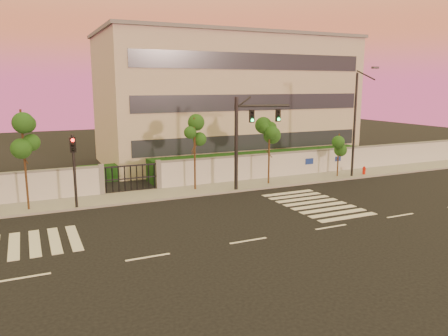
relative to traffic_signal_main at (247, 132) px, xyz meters
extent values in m
plane|color=black|center=(-4.77, -9.33, -4.22)|extent=(120.00, 120.00, 0.00)
cube|color=gray|center=(-4.77, 1.17, -4.15)|extent=(60.00, 3.00, 0.15)
cube|color=silver|center=(9.73, 2.67, -3.22)|extent=(31.00, 0.30, 2.00)
cube|color=slate|center=(9.73, 2.67, -2.16)|extent=(31.00, 0.36, 0.12)
cube|color=slate|center=(-9.77, 2.67, -3.12)|extent=(0.35, 0.35, 2.20)
cube|color=slate|center=(-5.77, 2.67, -3.12)|extent=(0.35, 0.35, 2.20)
cube|color=#163610|center=(4.23, 5.17, -3.32)|extent=(20.00, 2.00, 1.80)
cube|color=#163610|center=(-7.77, 7.67, -3.62)|extent=(6.00, 1.50, 1.20)
cube|color=beige|center=(4.23, 12.67, 1.78)|extent=(24.00, 12.00, 12.00)
cube|color=#262D38|center=(4.23, 6.65, -1.72)|extent=(22.00, 0.08, 1.40)
cube|color=#262D38|center=(4.23, 6.65, 1.78)|extent=(22.00, 0.08, 1.40)
cube|color=#262D38|center=(4.23, 6.65, 5.28)|extent=(22.00, 0.08, 1.40)
cube|color=slate|center=(4.23, 12.67, 7.88)|extent=(24.40, 12.40, 0.30)
cube|color=silver|center=(-15.17, -5.33, -4.21)|extent=(0.50, 4.00, 0.02)
cube|color=silver|center=(-14.27, -5.33, -4.21)|extent=(0.50, 4.00, 0.02)
cube|color=silver|center=(-13.37, -5.33, -4.21)|extent=(0.50, 4.00, 0.02)
cube|color=silver|center=(-12.47, -5.33, -4.21)|extent=(0.50, 4.00, 0.02)
cube|color=silver|center=(2.23, -8.33, -4.21)|extent=(4.00, 0.50, 0.02)
cube|color=silver|center=(2.23, -7.43, -4.21)|extent=(4.00, 0.50, 0.02)
cube|color=silver|center=(2.23, -6.53, -4.21)|extent=(4.00, 0.50, 0.02)
cube|color=silver|center=(2.23, -5.63, -4.21)|extent=(4.00, 0.50, 0.02)
cube|color=silver|center=(2.23, -4.73, -4.21)|extent=(4.00, 0.50, 0.02)
cube|color=silver|center=(2.23, -3.83, -4.21)|extent=(4.00, 0.50, 0.02)
cube|color=silver|center=(2.23, -2.93, -4.21)|extent=(4.00, 0.50, 0.02)
cube|color=silver|center=(2.23, -2.03, -4.21)|extent=(4.00, 0.50, 0.02)
cube|color=silver|center=(-14.77, -9.33, -4.21)|extent=(2.00, 0.15, 0.01)
cube|color=silver|center=(-9.77, -9.33, -4.21)|extent=(2.00, 0.15, 0.01)
cube|color=silver|center=(-4.77, -9.33, -4.21)|extent=(2.00, 0.15, 0.01)
cube|color=silver|center=(0.23, -9.33, -4.21)|extent=(2.00, 0.15, 0.01)
cube|color=silver|center=(5.23, -9.33, -4.21)|extent=(2.00, 0.15, 0.01)
cylinder|color=#382314|center=(-14.42, 0.61, -1.16)|extent=(0.13, 0.13, 6.11)
sphere|color=#184413|center=(-14.42, 0.61, 0.67)|extent=(1.19, 1.19, 1.19)
sphere|color=#184413|center=(-14.04, 0.82, -0.25)|extent=(0.91, 0.91, 0.91)
sphere|color=#184413|center=(-14.75, 0.44, 0.06)|extent=(0.87, 0.87, 0.87)
cylinder|color=#382314|center=(-3.48, 1.30, -1.59)|extent=(0.13, 0.13, 5.26)
sphere|color=#184413|center=(-3.48, 1.30, -0.01)|extent=(1.22, 1.22, 1.22)
sphere|color=#184413|center=(-3.09, 1.53, -0.80)|extent=(0.93, 0.93, 0.93)
sphere|color=#184413|center=(-3.81, 1.14, -0.54)|extent=(0.89, 0.89, 0.89)
cylinder|color=#382314|center=(2.26, 0.73, -1.83)|extent=(0.13, 0.13, 4.78)
sphere|color=#184413|center=(2.26, 0.73, -0.40)|extent=(1.23, 1.23, 1.23)
sphere|color=#184413|center=(2.65, 0.96, -1.12)|extent=(0.94, 0.94, 0.94)
sphere|color=#184413|center=(1.93, 0.57, -0.88)|extent=(0.89, 0.89, 0.89)
cylinder|color=#382314|center=(8.77, 0.73, -2.41)|extent=(0.12, 0.12, 3.63)
sphere|color=#184413|center=(8.77, 0.73, -1.32)|extent=(1.10, 1.10, 1.10)
sphere|color=#184413|center=(9.12, 0.93, -1.86)|extent=(0.84, 0.84, 0.84)
sphere|color=#184413|center=(8.47, 0.58, -1.68)|extent=(0.80, 0.80, 0.80)
cylinder|color=black|center=(-0.84, 0.01, -0.88)|extent=(0.26, 0.26, 6.68)
cylinder|color=black|center=(1.20, 0.01, 1.81)|extent=(4.05, 0.93, 0.17)
cube|color=black|center=(0.34, -0.04, 1.11)|extent=(0.38, 0.19, 0.97)
sphere|color=#0CF259|center=(0.34, -0.15, 0.81)|extent=(0.22, 0.22, 0.22)
cube|color=black|center=(2.50, -0.04, 1.11)|extent=(0.38, 0.19, 0.97)
sphere|color=#0CF259|center=(2.50, -0.15, 0.81)|extent=(0.22, 0.22, 0.22)
cylinder|color=black|center=(-11.75, -0.10, -1.91)|extent=(0.16, 0.16, 4.61)
cube|color=black|center=(-11.75, -0.15, -0.22)|extent=(0.36, 0.18, 0.92)
sphere|color=red|center=(-11.75, -0.26, 0.07)|extent=(0.21, 0.21, 0.21)
cylinder|color=black|center=(9.88, 0.26, 0.00)|extent=(0.19, 0.19, 8.45)
cylinder|color=black|center=(9.88, -0.69, 4.01)|extent=(0.11, 2.02, 0.82)
cube|color=#3F3F44|center=(9.88, -1.64, 4.54)|extent=(0.53, 0.26, 0.16)
cylinder|color=red|center=(11.28, 0.38, -3.95)|extent=(0.24, 0.24, 0.54)
cylinder|color=red|center=(11.28, 0.38, -3.62)|extent=(0.31, 0.31, 0.11)
sphere|color=red|center=(11.28, 0.38, -3.50)|extent=(0.20, 0.20, 0.20)
cylinder|color=red|center=(11.28, 0.38, -3.84)|extent=(0.32, 0.17, 0.11)
camera|label=1|loc=(-14.29, -27.25, 3.25)|focal=35.00mm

